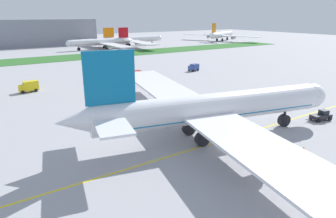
% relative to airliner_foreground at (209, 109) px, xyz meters
% --- Properties ---
extents(ground_plane, '(600.00, 600.00, 0.00)m').
position_rel_airliner_foreground_xyz_m(ground_plane, '(-0.50, -4.76, -5.52)').
color(ground_plane, '#9E9EA3').
rests_on(ground_plane, ground).
extents(apron_taxi_line, '(280.00, 0.36, 0.01)m').
position_rel_airliner_foreground_xyz_m(apron_taxi_line, '(-0.50, -2.26, -5.52)').
color(apron_taxi_line, yellow).
rests_on(apron_taxi_line, ground).
extents(grass_median_strip, '(320.00, 24.00, 0.10)m').
position_rel_airliner_foreground_xyz_m(grass_median_strip, '(-0.50, 119.45, -5.47)').
color(grass_median_strip, '#2D6628').
rests_on(grass_median_strip, ground).
extents(airliner_foreground, '(50.48, 81.39, 16.26)m').
position_rel_airliner_foreground_xyz_m(airliner_foreground, '(0.00, 0.00, 0.00)').
color(airliner_foreground, white).
rests_on(airliner_foreground, ground).
extents(pushback_tug, '(6.32, 3.10, 2.16)m').
position_rel_airliner_foreground_xyz_m(pushback_tug, '(26.01, -5.92, -4.54)').
color(pushback_tug, '#26262B').
rests_on(pushback_tug, ground).
extents(ground_crew_marshaller_front, '(0.53, 0.46, 1.74)m').
position_rel_airliner_foreground_xyz_m(ground_crew_marshaller_front, '(6.97, -14.10, -4.47)').
color(ground_crew_marshaller_front, black).
rests_on(ground_crew_marshaller_front, ground).
extents(service_truck_baggage_loader, '(5.65, 2.79, 3.10)m').
position_rel_airliner_foreground_xyz_m(service_truck_baggage_loader, '(12.14, 51.91, -3.86)').
color(service_truck_baggage_loader, '#B21E19').
rests_on(service_truck_baggage_loader, ground).
extents(service_truck_fuel_bowser, '(4.57, 2.90, 2.68)m').
position_rel_airliner_foreground_xyz_m(service_truck_fuel_bowser, '(39.76, 54.18, -4.07)').
color(service_truck_fuel_bowser, '#33478C').
rests_on(service_truck_fuel_bowser, ground).
extents(service_truck_catering_van, '(5.32, 2.53, 3.09)m').
position_rel_airliner_foreground_xyz_m(service_truck_catering_van, '(-20.17, 54.09, -3.89)').
color(service_truck_catering_van, yellow).
rests_on(service_truck_catering_van, ground).
extents(parked_airliner_far_left, '(44.68, 71.84, 13.03)m').
position_rel_airliner_foreground_xyz_m(parked_airliner_far_left, '(39.82, 147.62, -1.10)').
color(parked_airliner_far_left, white).
rests_on(parked_airliner_far_left, ground).
extents(parked_airliner_far_centre, '(47.29, 77.24, 12.65)m').
position_rel_airliner_foreground_xyz_m(parked_airliner_far_centre, '(65.24, 156.99, -1.23)').
color(parked_airliner_far_centre, white).
rests_on(parked_airliner_far_centre, ground).
extents(parked_airliner_far_right, '(40.08, 64.40, 14.64)m').
position_rel_airliner_foreground_xyz_m(parked_airliner_far_right, '(145.13, 150.81, -0.56)').
color(parked_airliner_far_right, white).
rests_on(parked_airliner_far_right, ground).
extents(terminal_building, '(124.84, 20.00, 18.00)m').
position_rel_airliner_foreground_xyz_m(terminal_building, '(-12.42, 192.24, 3.48)').
color(terminal_building, gray).
rests_on(terminal_building, ground).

